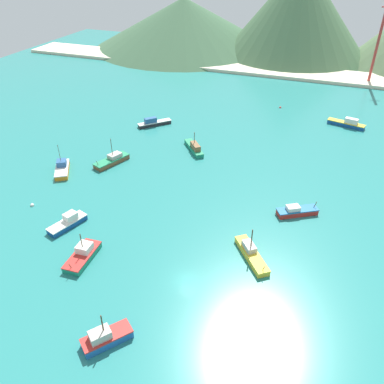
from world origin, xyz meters
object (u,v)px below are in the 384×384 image
object	(u,v)px
fishing_boat_4	(347,123)
buoy_1	(32,205)
fishing_boat_6	(68,222)
buoy_0	(280,107)
fishing_boat_1	(297,211)
radio_tower	(379,38)
fishing_boat_11	(194,148)
fishing_boat_0	(112,160)
fishing_boat_3	(83,255)
fishing_boat_7	(154,123)
fishing_boat_2	(62,168)
fishing_boat_10	(251,254)
fishing_boat_8	(106,337)

from	to	relation	value
fishing_boat_4	buoy_1	xyz separation A→B (m)	(-59.86, -65.67, -0.78)
fishing_boat_4	fishing_boat_6	xyz separation A→B (m)	(-48.71, -68.71, -0.07)
buoy_0	fishing_boat_1	bearing A→B (deg)	-77.12
radio_tower	buoy_0	bearing A→B (deg)	-126.38
fishing_boat_11	fishing_boat_0	bearing A→B (deg)	-141.49
fishing_boat_1	buoy_1	bearing A→B (deg)	-162.65
fishing_boat_3	fishing_boat_6	bearing A→B (deg)	139.05
fishing_boat_7	fishing_boat_2	bearing A→B (deg)	-105.32
fishing_boat_2	fishing_boat_10	world-z (taller)	fishing_boat_2
buoy_0	fishing_boat_10	bearing A→B (deg)	-84.16
fishing_boat_1	buoy_0	distance (m)	58.84
fishing_boat_1	fishing_boat_11	distance (m)	34.62
buoy_0	fishing_boat_7	bearing A→B (deg)	-140.19
fishing_boat_10	buoy_0	bearing A→B (deg)	95.84
fishing_boat_2	fishing_boat_7	bearing A→B (deg)	74.68
fishing_boat_4	fishing_boat_1	bearing A→B (deg)	-98.99
fishing_boat_0	fishing_boat_2	world-z (taller)	fishing_boat_2
fishing_boat_11	fishing_boat_10	bearing A→B (deg)	-56.00
fishing_boat_11	buoy_0	xyz separation A→B (m)	(15.84, 38.38, -0.77)
fishing_boat_4	fishing_boat_11	world-z (taller)	fishing_boat_11
buoy_1	fishing_boat_6	bearing A→B (deg)	-15.24
buoy_1	radio_tower	bearing A→B (deg)	59.13
fishing_boat_3	fishing_boat_8	xyz separation A→B (m)	(12.50, -13.31, 0.18)
fishing_boat_11	buoy_1	xyz separation A→B (m)	(-23.09, -35.24, -0.75)
fishing_boat_10	fishing_boat_1	bearing A→B (deg)	70.00
fishing_boat_11	fishing_boat_8	bearing A→B (deg)	-81.75
fishing_boat_3	radio_tower	world-z (taller)	radio_tower
buoy_0	buoy_1	size ratio (longest dim) A/B	0.85
fishing_boat_7	fishing_boat_3	bearing A→B (deg)	-77.13
fishing_boat_11	radio_tower	xyz separation A→B (m)	(42.72, 74.86, 15.66)
fishing_boat_1	fishing_boat_6	xyz separation A→B (m)	(-40.89, -19.29, 0.08)
fishing_boat_4	fishing_boat_7	size ratio (longest dim) A/B	1.27
fishing_boat_1	buoy_1	world-z (taller)	fishing_boat_1
buoy_0	fishing_boat_11	bearing A→B (deg)	-112.43
fishing_boat_3	buoy_1	distance (m)	21.50
fishing_boat_3	fishing_boat_0	bearing A→B (deg)	111.72
fishing_boat_0	fishing_boat_7	world-z (taller)	fishing_boat_0
fishing_boat_0	fishing_boat_6	world-z (taller)	fishing_boat_0
fishing_boat_3	buoy_1	xyz separation A→B (m)	(-19.07, 9.91, -0.71)
fishing_boat_4	fishing_boat_10	world-z (taller)	fishing_boat_10
fishing_boat_10	radio_tower	xyz separation A→B (m)	(19.42, 109.40, 15.80)
fishing_boat_10	buoy_0	xyz separation A→B (m)	(-7.45, 72.91, -0.63)
fishing_boat_8	buoy_0	bearing A→B (deg)	85.65
fishing_boat_7	fishing_boat_10	bearing A→B (deg)	-48.66
fishing_boat_0	fishing_boat_6	xyz separation A→B (m)	(4.77, -24.97, 0.04)
fishing_boat_1	fishing_boat_3	xyz separation A→B (m)	(-32.97, -26.17, 0.07)
fishing_boat_4	fishing_boat_3	bearing A→B (deg)	-118.35
fishing_boat_1	fishing_boat_7	bearing A→B (deg)	146.70
fishing_boat_1	buoy_0	size ratio (longest dim) A/B	12.28
fishing_boat_0	buoy_0	xyz separation A→B (m)	(32.55, 51.68, -0.70)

